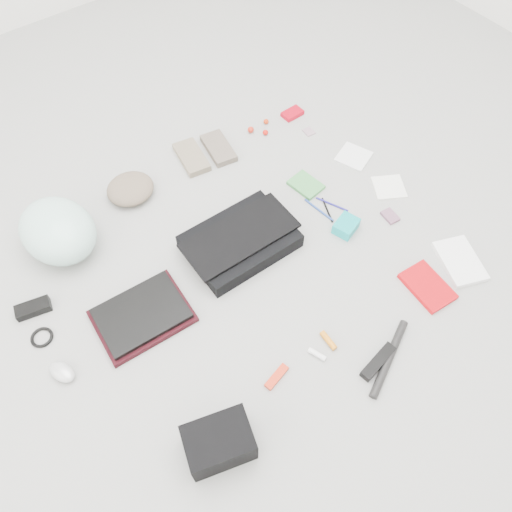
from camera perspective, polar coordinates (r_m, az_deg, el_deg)
ground_plane at (r=1.88m, az=0.00°, el=-0.84°), size 4.00×4.00×0.00m
messenger_bag at (r=1.89m, az=-1.83°, el=1.68°), size 0.40×0.29×0.07m
bag_flap at (r=1.86m, az=-1.86°, el=2.37°), size 0.44×0.20×0.01m
laptop_sleeve at (r=1.80m, az=-12.85°, el=-6.73°), size 0.33×0.26×0.02m
laptop at (r=1.78m, az=-12.97°, el=-6.43°), size 0.31×0.23×0.02m
bike_helmet at (r=1.98m, az=-21.70°, el=2.69°), size 0.31×0.36×0.19m
beanie at (r=2.12m, az=-14.17°, el=7.46°), size 0.20×0.19×0.07m
mitten_left at (r=2.22m, az=-7.37°, el=11.14°), size 0.13×0.21×0.03m
mitten_right at (r=2.25m, az=-4.30°, el=12.19°), size 0.13×0.21×0.03m
power_brick at (r=1.93m, az=-24.11°, el=-5.48°), size 0.13×0.08×0.03m
cable_coil at (r=1.88m, az=-23.28°, el=-8.54°), size 0.09×0.09×0.01m
mouse at (r=1.78m, az=-21.29°, el=-12.24°), size 0.09×0.11×0.04m
camera_bag at (r=1.56m, az=-4.25°, el=-20.49°), size 0.23×0.19×0.13m
multitool at (r=1.67m, az=2.36°, el=-13.62°), size 0.10×0.05×0.02m
toiletry_tube_white at (r=1.71m, az=6.99°, el=-11.08°), size 0.04×0.07×0.02m
toiletry_tube_orange at (r=1.73m, az=8.28°, el=-9.53°), size 0.03×0.07×0.02m
u_lock at (r=1.73m, az=13.77°, el=-11.65°), size 0.15×0.06×0.03m
bike_pump at (r=1.75m, az=14.97°, el=-11.22°), size 0.28×0.15×0.03m
book_red at (r=1.92m, az=19.00°, el=-3.30°), size 0.14×0.20×0.02m
book_white at (r=2.02m, az=22.26°, el=-0.55°), size 0.20×0.24×0.02m
notepad at (r=2.11m, az=5.71°, el=8.09°), size 0.12×0.14×0.02m
pen_blue at (r=2.04m, az=7.20°, el=5.24°), size 0.03×0.15×0.01m
pen_black at (r=2.04m, az=8.14°, el=5.23°), size 0.06×0.12×0.01m
pen_navy at (r=2.06m, az=8.68°, el=5.87°), size 0.07×0.13×0.01m
accordion_wallet at (r=1.98m, az=10.25°, el=3.39°), size 0.11×0.10×0.05m
card_deck at (r=2.07m, az=15.08°, el=4.42°), size 0.06×0.07×0.01m
napkin_top at (r=2.26m, az=11.11°, el=11.10°), size 0.17×0.17×0.01m
napkin_bottom at (r=2.17m, az=14.95°, el=7.62°), size 0.17×0.17×0.01m
lollipop_a at (r=2.33m, az=-0.61°, el=14.23°), size 0.03×0.03×0.03m
lollipop_b at (r=2.32m, az=1.08°, el=13.94°), size 0.03×0.03×0.02m
lollipop_c at (r=2.37m, az=1.16°, el=15.12°), size 0.03×0.03×0.02m
altoids_tin at (r=2.42m, az=4.18°, el=15.94°), size 0.10×0.06×0.02m
stamp_sheet at (r=2.35m, az=6.05°, el=13.95°), size 0.05×0.06×0.00m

